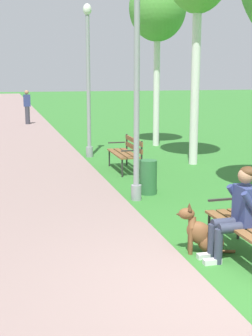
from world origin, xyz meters
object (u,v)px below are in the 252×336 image
at_px(lamp_post_mid, 88,80).
at_px(pedestrian_distant, 27,107).
at_px(lamp_post_near, 137,88).
at_px(birch_tree_fourth, 158,9).
at_px(dog_brown, 203,235).
at_px(park_bench_mid, 127,151).
at_px(park_bench_near, 252,221).
at_px(person_seated_on_near_bench, 238,209).
at_px(litter_bin, 148,177).

distance_m(lamp_post_mid, pedestrian_distant, 9.60).
bearing_deg(lamp_post_mid, pedestrian_distant, 97.60).
distance_m(lamp_post_near, birch_tree_fourth, 7.47).
xyz_separation_m(dog_brown, lamp_post_mid, (-0.12, 7.89, 1.99)).
relative_size(dog_brown, lamp_post_mid, 0.19).
xyz_separation_m(lamp_post_near, lamp_post_mid, (-0.00, 5.00, 0.08)).
bearing_deg(pedestrian_distant, lamp_post_near, -85.01).
height_order(park_bench_mid, birch_tree_fourth, birch_tree_fourth).
distance_m(park_bench_mid, lamp_post_near, 3.26).
height_order(park_bench_near, lamp_post_near, lamp_post_near).
bearing_deg(person_seated_on_near_bench, lamp_post_near, 98.45).
height_order(person_seated_on_near_bench, litter_bin, person_seated_on_near_bench).
height_order(park_bench_near, park_bench_mid, same).
distance_m(dog_brown, birch_tree_fourth, 10.68).
distance_m(dog_brown, pedestrian_distant, 17.37).
height_order(dog_brown, lamp_post_mid, lamp_post_mid).
relative_size(park_bench_mid, person_seated_on_near_bench, 1.20).
xyz_separation_m(lamp_post_near, pedestrian_distant, (-1.26, 14.42, -1.32)).
bearing_deg(birch_tree_fourth, pedestrian_distant, 116.32).
bearing_deg(litter_bin, dog_brown, -94.25).
bearing_deg(person_seated_on_near_bench, birch_tree_fourth, 77.72).
xyz_separation_m(person_seated_on_near_bench, litter_bin, (-0.10, 3.59, -0.33)).
bearing_deg(lamp_post_near, park_bench_near, -78.02).
bearing_deg(birch_tree_fourth, lamp_post_mid, -148.30).
distance_m(park_bench_near, lamp_post_mid, 8.41).
relative_size(dog_brown, birch_tree_fourth, 0.15).
relative_size(lamp_post_near, birch_tree_fourth, 0.75).
bearing_deg(dog_brown, park_bench_mid, 85.71).
height_order(park_bench_near, litter_bin, park_bench_near).
xyz_separation_m(park_bench_mid, lamp_post_mid, (-0.55, 2.24, 1.73)).
distance_m(park_bench_mid, birch_tree_fourth, 5.89).
relative_size(dog_brown, pedestrian_distant, 0.49).
distance_m(person_seated_on_near_bench, litter_bin, 3.60).
bearing_deg(person_seated_on_near_bench, lamp_post_mid, 93.31).
bearing_deg(dog_brown, birch_tree_fourth, 75.36).
height_order(litter_bin, pedestrian_distant, pedestrian_distant).
relative_size(park_bench_near, birch_tree_fourth, 0.27).
bearing_deg(pedestrian_distant, park_bench_near, -83.72).
height_order(lamp_post_mid, litter_bin, lamp_post_mid).
bearing_deg(lamp_post_near, pedestrian_distant, 94.99).
bearing_deg(pedestrian_distant, lamp_post_mid, -82.40).
height_order(park_bench_near, dog_brown, park_bench_near).
xyz_separation_m(lamp_post_mid, pedestrian_distant, (-1.26, 9.42, -1.40)).
xyz_separation_m(dog_brown, litter_bin, (0.24, 3.29, 0.09)).
distance_m(birch_tree_fourth, litter_bin, 7.78).
bearing_deg(lamp_post_mid, dog_brown, -89.10).
bearing_deg(park_bench_mid, litter_bin, -94.35).
xyz_separation_m(birch_tree_fourth, litter_bin, (-2.24, -6.21, -4.12)).
bearing_deg(dog_brown, lamp_post_mid, 90.90).
bearing_deg(park_bench_mid, pedestrian_distant, 98.81).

